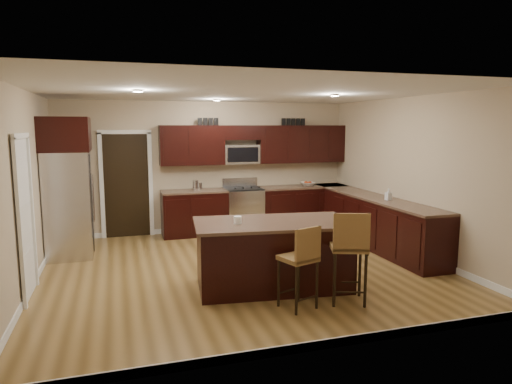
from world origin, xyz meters
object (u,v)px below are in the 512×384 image
object	(u,v)px
refrigerator	(68,186)
island	(273,256)
stool_mid	(301,258)
stool_right	(349,247)
range	(243,209)

from	to	relation	value
refrigerator	island	bearing A→B (deg)	-41.40
island	refrigerator	world-z (taller)	refrigerator
stool_mid	refrigerator	bearing A→B (deg)	111.69
stool_mid	refrigerator	distance (m)	4.41
island	stool_mid	xyz separation A→B (m)	(0.06, -0.84, 0.21)
refrigerator	stool_right	bearing A→B (deg)	-43.46
stool_mid	range	bearing A→B (deg)	64.80
island	stool_right	bearing A→B (deg)	-43.70
island	refrigerator	distance (m)	3.81
stool_right	refrigerator	xyz separation A→B (m)	(-3.49, 3.31, 0.48)
stool_mid	stool_right	bearing A→B (deg)	-19.93
range	refrigerator	distance (m)	3.50
island	refrigerator	xyz separation A→B (m)	(-2.80, 2.46, 0.78)
stool_mid	stool_right	size ratio (longest dim) A/B	0.88
range	island	distance (m)	3.39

